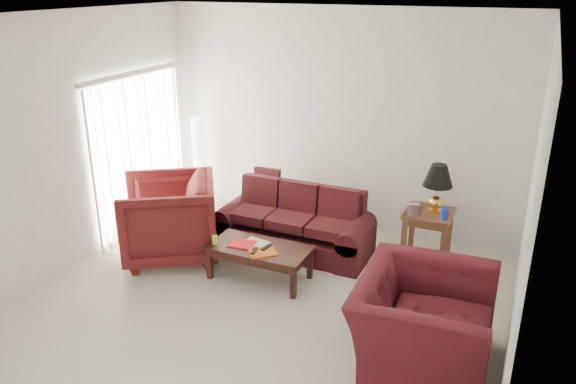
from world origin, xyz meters
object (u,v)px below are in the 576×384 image
object	(u,v)px
sofa	(293,221)
coffee_table	(260,262)
end_table	(427,235)
armchair_right	(423,324)
armchair_left	(169,219)
floor_lamp	(200,163)

from	to	relation	value
sofa	coffee_table	xyz separation A→B (m)	(-0.06, -0.83, -0.20)
sofa	end_table	distance (m)	1.69
armchair_right	coffee_table	xyz separation A→B (m)	(-2.05, 0.80, -0.23)
armchair_left	floor_lamp	bearing A→B (deg)	165.84
floor_lamp	armchair_left	bearing A→B (deg)	-71.42
armchair_left	coffee_table	world-z (taller)	armchair_left
floor_lamp	armchair_left	size ratio (longest dim) A/B	1.25
sofa	coffee_table	distance (m)	0.86
sofa	floor_lamp	size ratio (longest dim) A/B	1.39
coffee_table	sofa	bearing A→B (deg)	72.20
coffee_table	end_table	bearing A→B (deg)	24.48
floor_lamp	sofa	bearing A→B (deg)	-21.84
sofa	armchair_right	distance (m)	2.58
sofa	coffee_table	world-z (taller)	sofa
sofa	floor_lamp	world-z (taller)	floor_lamp
armchair_left	coffee_table	size ratio (longest dim) A/B	0.97
armchair_left	coffee_table	bearing A→B (deg)	55.43
armchair_right	end_table	bearing A→B (deg)	8.17
armchair_left	coffee_table	distance (m)	1.32
floor_lamp	armchair_right	xyz separation A→B (m)	(3.85, -2.38, -0.28)
sofa	armchair_left	size ratio (longest dim) A/B	1.75
floor_lamp	coffee_table	bearing A→B (deg)	-41.28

